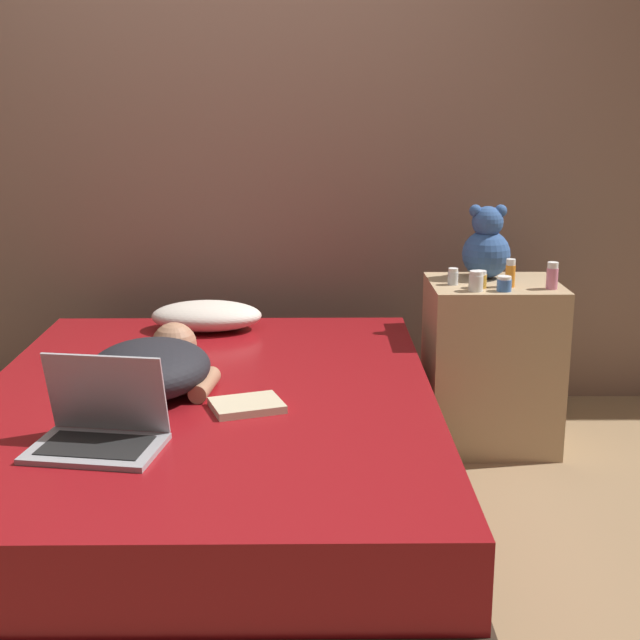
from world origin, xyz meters
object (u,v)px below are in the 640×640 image
person_lying (154,366)px  bottle_amber (480,279)px  bottle_pink (552,276)px  laptop (100,427)px  bottle_orange (510,273)px  pillow (207,316)px  bottle_white (476,281)px  teddy_bear (486,246)px  bottle_blue (504,284)px  bottle_clear (453,277)px  book (247,405)px

person_lying → bottle_amber: bottle_amber is taller
bottle_pink → bottle_amber: bearing=175.4°
laptop → bottle_orange: size_ratio=3.51×
bottle_orange → laptop: bearing=-141.8°
pillow → bottle_white: size_ratio=5.83×
teddy_bear → bottle_blue: size_ratio=5.18×
bottle_pink → bottle_clear: 0.38m
laptop → bottle_amber: size_ratio=5.71×
laptop → bottle_white: (1.21, 0.99, 0.20)m
person_lying → teddy_bear: size_ratio=2.12×
person_lying → bottle_blue: (1.25, 0.51, 0.16)m
pillow → book: pillow is taller
teddy_bear → bottle_amber: bearing=-106.8°
laptop → bottle_amber: bearing=49.6°
bottle_clear → bottle_orange: bearing=-11.3°
bottle_clear → bottle_blue: bottle_clear is taller
person_lying → laptop: bearing=-91.1°
bottle_orange → pillow: bearing=171.5°
person_lying → book: person_lying is taller
person_lying → bottle_orange: 1.43m
person_lying → book: (0.32, -0.18, -0.07)m
pillow → laptop: (-0.15, -1.24, -0.00)m
bottle_amber → book: bottle_amber is taller
bottle_white → bottle_clear: (-0.07, 0.12, -0.01)m
bottle_pink → bottle_orange: bearing=165.7°
bottle_orange → book: 1.27m
laptop → book: size_ratio=1.51×
pillow → bottle_orange: bottle_orange is taller
laptop → person_lying: bearing=91.2°
bottle_orange → bottle_clear: bottle_orange is taller
bottle_blue → teddy_bear: bearing=95.4°
bottle_orange → bottle_amber: 0.12m
bottle_white → bottle_orange: size_ratio=0.71×
pillow → bottle_amber: 1.11m
teddy_bear → bottle_orange: 0.20m
bottle_clear → teddy_bear: bearing=40.9°
pillow → person_lying: size_ratio=0.71×
bottle_blue → bottle_orange: bearing=63.2°
bottle_amber → book: bearing=-138.4°
bottle_clear → pillow: bearing=172.1°
bottle_white → book: 1.11m
pillow → person_lying: bearing=-96.4°
bottle_pink → bottle_amber: size_ratio=1.55×
person_lying → laptop: (-0.07, -0.48, -0.03)m
person_lying → pillow: bearing=90.6°
pillow → person_lying: 0.77m
bottle_clear → book: size_ratio=0.26×
laptop → teddy_bear: (1.29, 1.24, 0.29)m
laptop → bottle_blue: bearing=46.2°
laptop → bottle_white: size_ratio=4.96×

